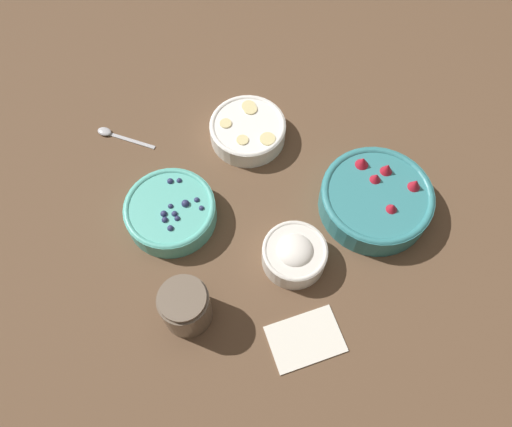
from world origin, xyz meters
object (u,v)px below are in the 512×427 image
(bowl_blueberries, at_px, (171,211))
(bowl_bananas, at_px, (248,130))
(jar_chocolate, at_px, (186,307))
(bowl_strawberries, at_px, (376,199))
(bowl_cream, at_px, (294,254))

(bowl_blueberries, distance_m, bowl_bananas, 0.25)
(jar_chocolate, bearing_deg, bowl_strawberries, 24.33)
(jar_chocolate, bearing_deg, bowl_blueberries, 95.33)
(bowl_blueberries, height_order, bowl_cream, bowl_cream)
(bowl_blueberries, relative_size, bowl_cream, 1.46)
(bowl_strawberries, relative_size, bowl_bananas, 1.36)
(bowl_strawberries, height_order, bowl_blueberries, bowl_strawberries)
(bowl_bananas, bearing_deg, bowl_strawberries, -41.82)
(bowl_bananas, height_order, jar_chocolate, jar_chocolate)
(bowl_cream, xyz_separation_m, jar_chocolate, (-0.21, -0.08, 0.01))
(bowl_blueberries, xyz_separation_m, bowl_cream, (0.23, -0.12, 0.00))
(bowl_blueberries, relative_size, jar_chocolate, 1.83)
(bowl_blueberries, distance_m, jar_chocolate, 0.21)
(bowl_strawberries, height_order, bowl_bananas, bowl_strawberries)
(bowl_bananas, xyz_separation_m, jar_chocolate, (-0.16, -0.38, 0.02))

